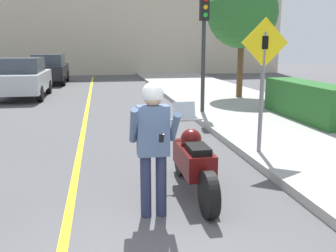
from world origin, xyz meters
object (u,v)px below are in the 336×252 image
at_px(crossing_sign, 263,73).
at_px(traffic_light, 204,31).
at_px(person_biker, 153,136).
at_px(parked_car_silver, 23,78).
at_px(motorcycle, 193,161).
at_px(street_tree, 242,13).
at_px(parked_car_black, 50,69).

height_order(crossing_sign, traffic_light, traffic_light).
xyz_separation_m(person_biker, crossing_sign, (2.39, 2.13, 0.60)).
bearing_deg(traffic_light, person_biker, -110.54).
distance_m(traffic_light, parked_car_silver, 8.47).
bearing_deg(person_biker, parked_car_silver, 107.50).
bearing_deg(motorcycle, person_biker, -135.68).
bearing_deg(crossing_sign, motorcycle, -139.46).
relative_size(person_biker, parked_car_silver, 0.42).
xyz_separation_m(street_tree, parked_car_black, (-8.30, 8.25, -2.55)).
relative_size(traffic_light, street_tree, 0.76).
height_order(motorcycle, street_tree, street_tree).
bearing_deg(crossing_sign, street_tree, 71.95).
bearing_deg(crossing_sign, parked_car_silver, 121.96).
relative_size(street_tree, parked_car_black, 1.10).
bearing_deg(person_biker, crossing_sign, 41.69).
bearing_deg(motorcycle, parked_car_silver, 111.56).
bearing_deg(crossing_sign, person_biker, -138.31).
height_order(crossing_sign, street_tree, street_tree).
xyz_separation_m(motorcycle, parked_car_black, (-4.14, 17.28, 0.35)).
relative_size(crossing_sign, street_tree, 0.55).
distance_m(crossing_sign, parked_car_silver, 11.73).
bearing_deg(parked_car_black, motorcycle, -76.54).
bearing_deg(street_tree, traffic_light, -127.92).
bearing_deg(parked_car_black, street_tree, -44.80).
relative_size(person_biker, crossing_sign, 0.69).
bearing_deg(parked_car_silver, street_tree, -15.16).
bearing_deg(motorcycle, street_tree, 65.23).
bearing_deg(street_tree, motorcycle, -114.77).
distance_m(person_biker, street_tree, 11.11).
xyz_separation_m(motorcycle, parked_car_silver, (-4.50, 11.38, 0.35)).
relative_size(motorcycle, crossing_sign, 0.89).
bearing_deg(parked_car_silver, traffic_light, -40.44).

